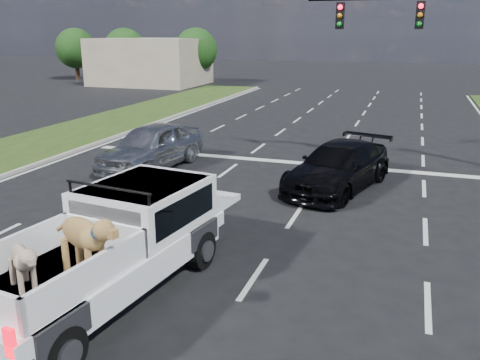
# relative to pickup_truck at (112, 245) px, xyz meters

# --- Properties ---
(ground) EXTENTS (160.00, 160.00, 0.00)m
(ground) POSITION_rel_pickup_truck_xyz_m (0.70, 1.48, -1.05)
(ground) COLOR black
(ground) RESTS_ON ground
(road_markings) EXTENTS (17.75, 60.00, 0.01)m
(road_markings) POSITION_rel_pickup_truck_xyz_m (0.70, 8.04, -1.04)
(road_markings) COLOR silver
(road_markings) RESTS_ON ground
(curb_left) EXTENTS (0.15, 60.00, 0.14)m
(curb_left) POSITION_rel_pickup_truck_xyz_m (-8.35, 7.48, -0.98)
(curb_left) COLOR #A49F97
(curb_left) RESTS_ON ground
(building_left) EXTENTS (10.00, 8.00, 4.40)m
(building_left) POSITION_rel_pickup_truck_xyz_m (-19.30, 37.48, 1.15)
(building_left) COLOR #BCA88F
(building_left) RESTS_ON ground
(tree_far_a) EXTENTS (4.20, 4.20, 5.40)m
(tree_far_a) POSITION_rel_pickup_truck_xyz_m (-29.30, 39.48, 2.24)
(tree_far_a) COLOR #332114
(tree_far_a) RESTS_ON ground
(tree_far_b) EXTENTS (4.20, 4.20, 5.40)m
(tree_far_b) POSITION_rel_pickup_truck_xyz_m (-23.30, 39.48, 2.24)
(tree_far_b) COLOR #332114
(tree_far_b) RESTS_ON ground
(tree_far_c) EXTENTS (4.20, 4.20, 5.40)m
(tree_far_c) POSITION_rel_pickup_truck_xyz_m (-15.30, 39.48, 2.24)
(tree_far_c) COLOR #332114
(tree_far_c) RESTS_ON ground
(pickup_truck) EXTENTS (2.88, 6.21, 2.24)m
(pickup_truck) POSITION_rel_pickup_truck_xyz_m (0.00, 0.00, 0.00)
(pickup_truck) COLOR black
(pickup_truck) RESTS_ON ground
(silver_sedan) EXTENTS (2.61, 5.25, 1.72)m
(silver_sedan) POSITION_rel_pickup_truck_xyz_m (-3.94, 8.92, -0.19)
(silver_sedan) COLOR #A7A9AE
(silver_sedan) RESTS_ON ground
(black_coupe) EXTENTS (3.50, 5.61, 1.52)m
(black_coupe) POSITION_rel_pickup_truck_xyz_m (3.20, 8.53, -0.29)
(black_coupe) COLOR black
(black_coupe) RESTS_ON ground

